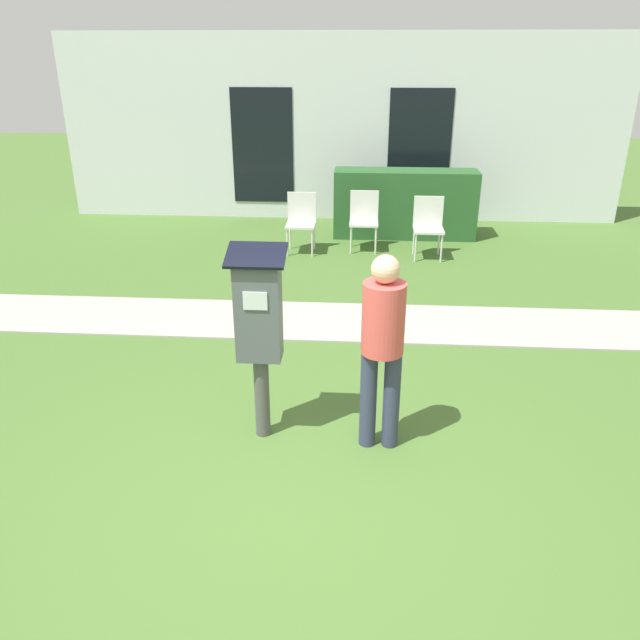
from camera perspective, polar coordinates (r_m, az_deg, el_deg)
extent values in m
plane|color=#476B2D|center=(4.60, -2.46, -15.64)|extent=(40.00, 40.00, 0.00)
cube|color=#A3A099|center=(7.23, 0.19, -0.09)|extent=(12.00, 1.10, 0.02)
cube|color=silver|center=(11.63, 1.91, 17.07)|extent=(10.00, 0.24, 3.20)
cube|color=black|center=(11.68, -5.28, 15.53)|extent=(1.10, 0.02, 2.00)
cube|color=black|center=(11.57, 9.06, 15.28)|extent=(1.10, 0.02, 2.00)
cylinder|color=#4C4C4C|center=(5.06, -5.32, -6.96)|extent=(0.12, 0.12, 0.70)
cube|color=#4C5156|center=(4.72, -5.66, 0.91)|extent=(0.34, 0.22, 0.80)
cube|color=silver|center=(4.57, -5.95, 1.74)|extent=(0.18, 0.01, 0.14)
cube|color=black|center=(4.57, -5.87, 5.91)|extent=(0.44, 0.31, 0.12)
cylinder|color=#333851|center=(4.90, 4.43, -7.20)|extent=(0.13, 0.13, 0.82)
cylinder|color=#333851|center=(4.90, 6.55, -7.25)|extent=(0.13, 0.13, 0.82)
cylinder|color=#D14C47|center=(4.59, 5.82, 0.15)|extent=(0.32, 0.32, 0.55)
sphere|color=#D8AD8C|center=(4.45, 6.02, 4.64)|extent=(0.21, 0.21, 0.21)
cylinder|color=silver|center=(9.54, -3.01, 7.09)|extent=(0.03, 0.03, 0.42)
cylinder|color=silver|center=(9.50, -0.72, 7.05)|extent=(0.03, 0.03, 0.42)
cylinder|color=silver|center=(9.90, -2.75, 7.71)|extent=(0.03, 0.03, 0.42)
cylinder|color=silver|center=(9.86, -0.54, 7.67)|extent=(0.03, 0.03, 0.42)
cube|color=silver|center=(9.64, -1.77, 8.69)|extent=(0.44, 0.44, 0.04)
cube|color=silver|center=(9.78, -1.67, 10.35)|extent=(0.44, 0.04, 0.44)
cylinder|color=silver|center=(9.65, 2.84, 7.29)|extent=(0.03, 0.03, 0.42)
cylinder|color=silver|center=(9.65, 5.12, 7.22)|extent=(0.03, 0.03, 0.42)
cylinder|color=silver|center=(10.02, 2.90, 7.89)|extent=(0.03, 0.03, 0.42)
cylinder|color=silver|center=(10.02, 5.09, 7.83)|extent=(0.03, 0.03, 0.42)
cube|color=silver|center=(9.77, 4.03, 8.85)|extent=(0.44, 0.44, 0.04)
cube|color=silver|center=(9.91, 4.07, 10.48)|extent=(0.44, 0.04, 0.44)
cylinder|color=silver|center=(9.36, 8.72, 6.52)|extent=(0.03, 0.03, 0.42)
cylinder|color=silver|center=(9.40, 11.05, 6.43)|extent=(0.03, 0.03, 0.42)
cylinder|color=silver|center=(9.72, 8.57, 7.18)|extent=(0.03, 0.03, 0.42)
cylinder|color=silver|center=(9.76, 10.81, 7.09)|extent=(0.03, 0.03, 0.42)
cube|color=silver|center=(9.50, 9.88, 8.13)|extent=(0.44, 0.44, 0.04)
cube|color=silver|center=(9.63, 9.87, 9.82)|extent=(0.44, 0.04, 0.44)
cube|color=#285628|center=(10.61, 7.75, 10.49)|extent=(2.34, 0.60, 1.10)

